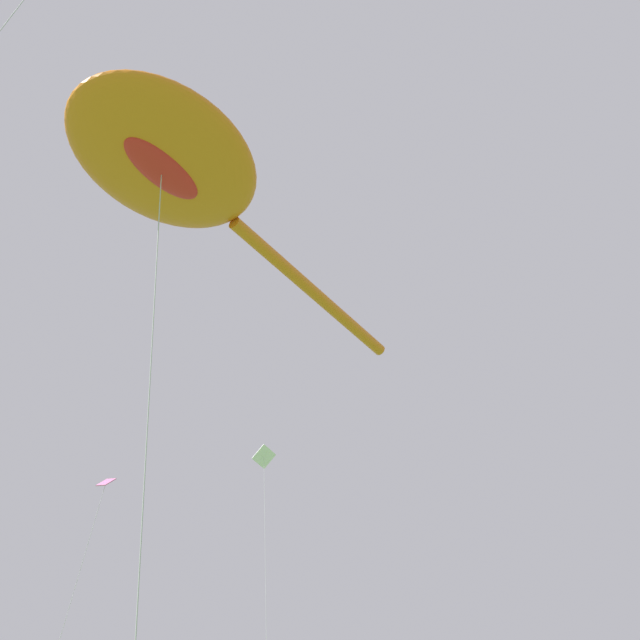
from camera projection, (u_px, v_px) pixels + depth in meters
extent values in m
ellipsoid|color=orange|center=(165.00, 157.00, 16.71)|extent=(5.77, 5.02, 0.99)
cylinder|color=orange|center=(315.00, 293.00, 20.43)|extent=(6.91, 2.10, 0.36)
ellipsoid|color=red|center=(162.00, 169.00, 16.43)|extent=(2.35, 1.45, 0.36)
cylinder|color=#B2B2B7|center=(145.00, 472.00, 12.95)|extent=(2.23, 1.23, 14.16)
cube|color=pink|center=(106.00, 482.00, 30.65)|extent=(0.67, 0.65, 0.62)
cube|color=white|center=(264.00, 456.00, 36.91)|extent=(1.21, 0.81, 0.96)
cylinder|color=#B2B2B7|center=(266.00, 637.00, 30.22)|extent=(0.68, 2.83, 18.41)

